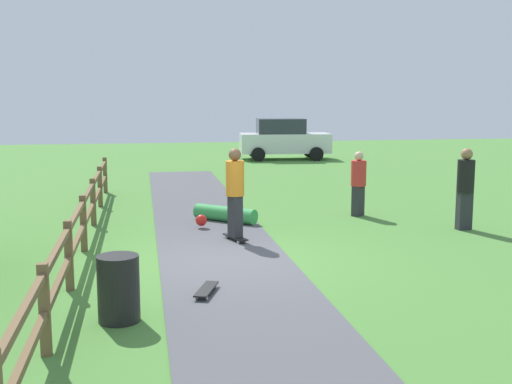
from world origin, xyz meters
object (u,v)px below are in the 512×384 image
(skateboard_loose, at_px, (206,289))
(bystander_black, at_px, (465,185))
(trash_bin, at_px, (119,289))
(bystander_red, at_px, (358,181))
(parked_car_white, at_px, (284,139))
(skater_fallen, at_px, (223,214))
(skater_riding, at_px, (235,189))

(skateboard_loose, distance_m, bystander_black, 7.32)
(trash_bin, relative_size, bystander_black, 0.49)
(bystander_red, relative_size, parked_car_white, 0.37)
(skater_fallen, xyz_separation_m, bystander_red, (3.44, 0.30, 0.69))
(trash_bin, bearing_deg, skateboard_loose, 36.51)
(skater_riding, distance_m, skateboard_loose, 3.77)
(skateboard_loose, height_order, parked_car_white, parked_car_white)
(skater_riding, bearing_deg, skater_fallen, 89.89)
(trash_bin, height_order, skater_riding, skater_riding)
(skater_riding, relative_size, parked_car_white, 0.44)
(skater_riding, height_order, bystander_red, skater_riding)
(trash_bin, relative_size, bystander_red, 0.56)
(trash_bin, xyz_separation_m, skater_riding, (2.21, 4.44, 0.64))
(trash_bin, distance_m, skater_riding, 5.00)
(skateboard_loose, bearing_deg, skater_fallen, 80.20)
(parked_car_white, bearing_deg, skater_fallen, -107.79)
(skateboard_loose, bearing_deg, skater_riding, 74.85)
(skater_riding, distance_m, bystander_black, 5.25)
(skater_riding, distance_m, skater_fallen, 2.20)
(bystander_red, bearing_deg, bystander_black, -48.43)
(trash_bin, height_order, bystander_black, bystander_black)
(trash_bin, relative_size, skater_fallen, 0.60)
(parked_car_white, bearing_deg, bystander_red, -95.09)
(skater_fallen, distance_m, parked_car_white, 15.49)
(skater_riding, relative_size, skateboard_loose, 2.33)
(trash_bin, distance_m, bystander_black, 8.84)
(skater_fallen, height_order, bystander_red, bystander_red)
(trash_bin, relative_size, parked_car_white, 0.21)
(bystander_black, relative_size, parked_car_white, 0.43)
(trash_bin, bearing_deg, skater_fallen, 71.04)
(trash_bin, xyz_separation_m, parked_car_white, (6.94, 21.18, 0.51))
(bystander_red, bearing_deg, trash_bin, -129.98)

